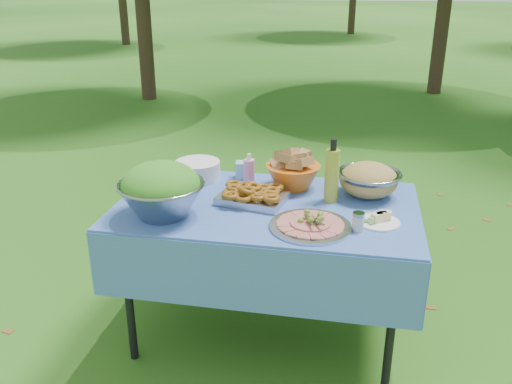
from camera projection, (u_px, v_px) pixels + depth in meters
ground at (266, 333)px, 2.93m from camera, size 80.00×80.00×0.00m
picnic_table at (266, 272)px, 2.79m from camera, size 1.46×0.86×0.76m
salad_bowl at (161, 190)px, 2.48m from camera, size 0.42×0.42×0.26m
pasta_bowl_white at (159, 176)px, 2.79m from camera, size 0.36×0.36×0.16m
plate_stack at (198, 170)px, 2.96m from camera, size 0.32×0.32×0.10m
wipes_box at (245, 170)px, 2.98m from camera, size 0.11×0.09×0.09m
sanitizer_bottle at (249, 169)px, 2.87m from camera, size 0.06×0.06×0.17m
bread_bowl at (293, 170)px, 2.83m from camera, size 0.33×0.33×0.19m
pasta_bowl_steel at (369, 179)px, 2.73m from camera, size 0.34×0.34×0.17m
fried_tray at (252, 195)px, 2.66m from camera, size 0.36×0.28×0.08m
charcuterie_platter at (311, 219)px, 2.39m from camera, size 0.43×0.43×0.08m
oil_bottle at (332, 170)px, 2.64m from camera, size 0.08×0.08×0.32m
cheese_plate at (379, 218)px, 2.44m from camera, size 0.24×0.24×0.05m
shaker at (358, 222)px, 2.37m from camera, size 0.06×0.06×0.08m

